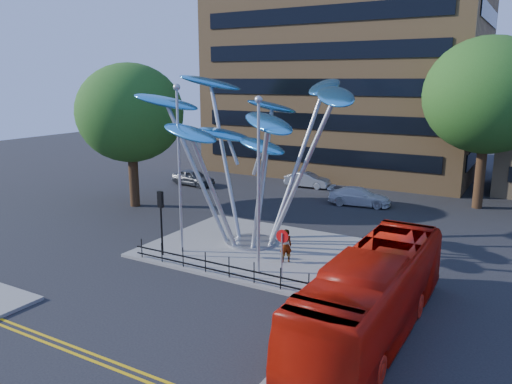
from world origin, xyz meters
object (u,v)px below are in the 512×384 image
Objects in this scene: parked_car_left at (193,178)px; red_bus at (373,294)px; street_lamp_left at (179,155)px; tree_right at (488,96)px; traffic_light_island at (161,210)px; parked_car_mid at (307,180)px; parked_car_right at (359,196)px; no_entry_sign_island at (282,247)px; street_lamp_right at (259,170)px; pedestrian at (286,246)px; tree_left at (130,113)px; leaf_sculpture at (251,123)px.

red_bus is at bearing -123.39° from parked_car_left.
street_lamp_left reaches higher than parked_car_left.
traffic_light_island is (-13.00, -19.50, -5.42)m from tree_right.
parked_car_mid is 7.08m from parked_car_right.
no_entry_sign_island is at bearing -8.61° from street_lamp_left.
tree_right is 1.08× the size of red_bus.
street_lamp_right reaches higher than parked_car_mid.
no_entry_sign_island is at bearing -17.87° from street_lamp_right.
pedestrian is 20.53m from parked_car_left.
tree_left is 1.24× the size of street_lamp_right.
red_bus is (-1.09, -21.84, -6.47)m from tree_right.
leaf_sculpture is at bearing -125.73° from parked_car_left.
parked_car_left is at bearing 138.09° from leaf_sculpture.
tree_left is 16.11m from parked_car_mid.
no_entry_sign_island is (7.00, 0.02, -0.80)m from traffic_light_island.
tree_right is 6.99× the size of pedestrian.
red_bus reaches higher than parked_car_right.
parked_car_right is at bearing 96.06° from no_entry_sign_island.
no_entry_sign_island is 16.09m from parked_car_right.
pedestrian is 13.69m from parked_car_right.
street_lamp_right is 4.79× the size of pedestrian.
parked_car_left is (-22.68, -4.00, -7.34)m from tree_right.
pedestrian is at bearing 13.23° from street_lamp_left.
traffic_light_island is at bearing -125.04° from leaf_sculpture.
parked_car_mid is (-6.69, 17.52, -0.37)m from pedestrian.
street_lamp_right is at bearing -55.09° from leaf_sculpture.
tree_right is 2.96× the size of parked_car_left.
parked_car_left reaches higher than parked_car_mid.
parked_car_mid is at bearing 48.42° from parked_car_right.
street_lamp_right is (5.00, -0.50, -0.26)m from street_lamp_left.
leaf_sculpture is 7.71m from no_entry_sign_island.
tree_right is 18.37m from leaf_sculpture.
red_bus is at bearing -25.65° from no_entry_sign_island.
red_bus is 25.48m from parked_car_mid.
street_lamp_left is (9.50, -6.50, -1.44)m from tree_left.
tree_left is 4.21× the size of no_entry_sign_island.
street_lamp_left is at bearing 153.54° from parked_car_right.
traffic_light_island is 1.98× the size of pedestrian.
tree_left is at bearing -168.96° from parked_car_left.
tree_right is at bearing -153.90° from pedestrian.
street_lamp_left is (-12.50, -18.50, -2.68)m from tree_right.
parked_car_left is at bearing 94.86° from tree_left.
no_entry_sign_island is at bearing 177.40° from parked_car_right.
tree_right reaches higher than red_bus.
parked_car_right is (-0.74, 13.67, -0.36)m from pedestrian.
tree_right is at bearing 56.69° from leaf_sculpture.
pedestrian is at bearing 73.20° from street_lamp_right.
parked_car_mid is (-0.64, 19.82, -1.97)m from traffic_light_island.
street_lamp_left is 16.41m from parked_car_right.
parked_car_left is (-16.68, 15.48, -1.12)m from no_entry_sign_island.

